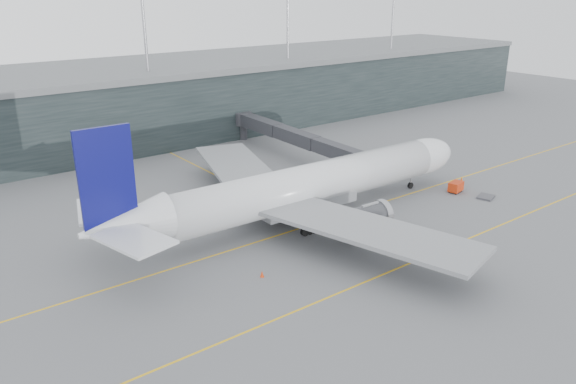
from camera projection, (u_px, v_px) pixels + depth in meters
ground at (268, 224)px, 78.18m from camera, size 320.00×320.00×0.00m
taxiline_a at (285, 233)px, 75.19m from camera, size 160.00×0.25×0.02m
taxiline_b at (371, 280)px, 63.25m from camera, size 160.00×0.25×0.02m
taxiline_lead_main at (224, 179)px, 95.95m from camera, size 0.25×60.00×0.02m
terminal at (109, 104)px, 118.84m from camera, size 240.00×36.00×29.00m
main_aircraft at (309, 186)px, 78.41m from camera, size 61.47×57.89×17.27m
jet_bridge at (289, 136)px, 106.30m from camera, size 4.44×42.29×5.97m
gse_cart at (456, 187)px, 89.75m from camera, size 2.79×2.07×1.72m
baggage_dolly at (486, 197)px, 87.63m from camera, size 3.30×2.95×0.28m
uld_a at (195, 205)px, 82.32m from camera, size 2.08×1.73×1.77m
uld_b at (211, 197)px, 85.27m from camera, size 2.45×2.13×1.94m
uld_c at (220, 196)px, 85.65m from camera, size 2.45×2.12×1.95m
cone_nose at (462, 179)px, 94.90m from camera, size 0.50×0.50×0.80m
cone_wing_stbd at (419, 243)px, 71.43m from camera, size 0.47×0.47×0.75m
cone_wing_port at (282, 185)px, 92.05m from camera, size 0.45×0.45×0.72m
cone_tail at (262, 274)px, 63.74m from camera, size 0.47×0.47×0.75m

